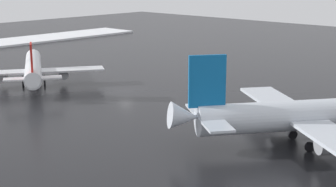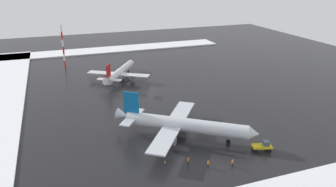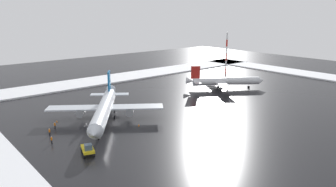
% 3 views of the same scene
% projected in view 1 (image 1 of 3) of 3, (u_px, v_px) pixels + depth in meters
% --- Properties ---
extents(ground_plane, '(240.00, 240.00, 0.00)m').
position_uv_depth(ground_plane, '(126.00, 91.00, 86.90)').
color(ground_plane, black).
extents(airplane_far_rear, '(27.53, 31.82, 11.02)m').
position_uv_depth(airplane_far_rear, '(320.00, 114.00, 59.62)').
color(airplane_far_rear, silver).
rests_on(airplane_far_rear, ground_plane).
extents(airplane_parked_starboard, '(26.35, 22.62, 8.85)m').
position_uv_depth(airplane_parked_starboard, '(33.00, 68.00, 91.46)').
color(airplane_parked_starboard, silver).
rests_on(airplane_parked_starboard, ground_plane).
extents(traffic_cone_near_nose, '(0.36, 0.36, 0.55)m').
position_uv_depth(traffic_cone_near_nose, '(314.00, 119.00, 69.58)').
color(traffic_cone_near_nose, orange).
rests_on(traffic_cone_near_nose, ground_plane).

